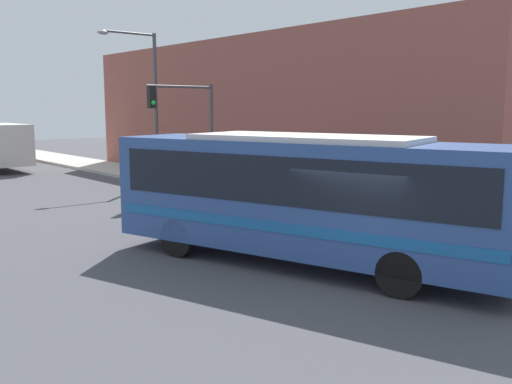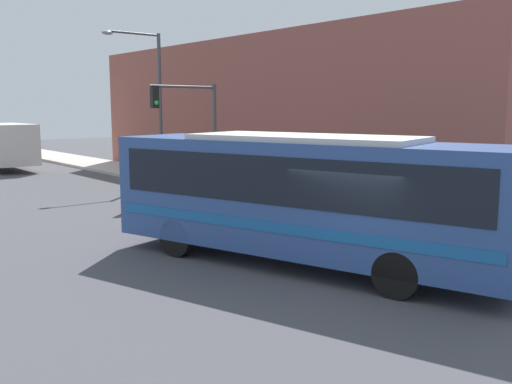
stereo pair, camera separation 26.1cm
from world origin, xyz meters
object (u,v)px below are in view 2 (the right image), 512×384
Objects in this scene: city_bus at (304,191)px; fire_hydrant at (379,210)px; street_lamp at (152,92)px; traffic_light_pole at (192,117)px; delivery_truck at (3,145)px; parking_meter at (296,181)px.

city_bus is 15.10× the size of fire_hydrant.
street_lamp is (-0.18, 14.25, 4.05)m from fire_hydrant.
traffic_light_pole reaches higher than city_bus.
delivery_truck is 21.71m from parking_meter.
fire_hydrant is at bearing -89.26° from street_lamp.
traffic_light_pole is at bearing -100.03° from street_lamp.
parking_meter is (5.20, 5.70, -0.75)m from city_bus.
fire_hydrant is (5.20, 1.79, -1.33)m from city_bus.
parking_meter is 0.19× the size of street_lamp.
city_bus reaches higher than parking_meter.
city_bus is 1.47× the size of delivery_truck.
city_bus is 17.03m from street_lamp.
traffic_light_pole is at bearing 100.92° from parking_meter.
city_bus is 1.41× the size of street_lamp.
delivery_truck is (0.81, 26.96, -0.27)m from city_bus.
delivery_truck is at bearing 111.10° from street_lamp.
delivery_truck is at bearing 101.95° from traffic_light_pole.
parking_meter is (4.40, -21.26, -0.47)m from delivery_truck.
fire_hydrant is 9.85m from traffic_light_pole.
city_bus is 7.76m from parking_meter.
fire_hydrant is at bearing -80.09° from delivery_truck.
fire_hydrant is (4.40, -25.17, -1.05)m from delivery_truck.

